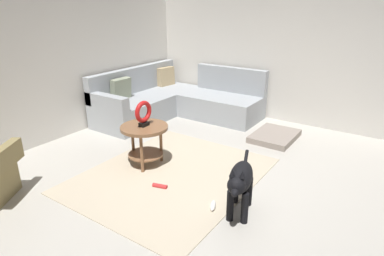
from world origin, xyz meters
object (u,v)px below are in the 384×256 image
(dog, at_px, (240,181))
(dog_toy_bone, at_px, (213,206))
(sectional_couch, at_px, (175,101))
(torus_sculpture, at_px, (143,113))
(dog_bed_mat, at_px, (275,136))
(dog_toy_rope, at_px, (160,186))
(side_table, at_px, (145,135))

(dog, relative_size, dog_toy_bone, 4.57)
(dog_toy_bone, bearing_deg, sectional_couch, 44.32)
(sectional_couch, distance_m, torus_sculpture, 2.03)
(dog_bed_mat, bearing_deg, dog_toy_bone, -175.89)
(torus_sculpture, distance_m, dog_toy_rope, 0.93)
(sectional_couch, xyz_separation_m, torus_sculpture, (-1.79, -0.87, 0.42))
(sectional_couch, xyz_separation_m, side_table, (-1.79, -0.87, 0.13))
(torus_sculpture, bearing_deg, dog_toy_rope, -124.20)
(side_table, bearing_deg, dog_toy_bone, -106.13)
(sectional_couch, bearing_deg, dog_bed_mat, -90.16)
(sectional_couch, xyz_separation_m, dog_bed_mat, (-0.01, -1.94, -0.24))
(torus_sculpture, relative_size, dog, 0.40)
(sectional_couch, relative_size, dog, 2.73)
(dog_bed_mat, xyz_separation_m, dog_toy_bone, (-2.14, -0.15, -0.01))
(side_table, bearing_deg, sectional_couch, 25.87)
(dog_bed_mat, xyz_separation_m, dog, (-2.09, -0.42, 0.33))
(dog_toy_rope, distance_m, dog_toy_bone, 0.70)
(sectional_couch, relative_size, dog_bed_mat, 2.81)
(sectional_couch, relative_size, side_table, 3.75)
(dog, bearing_deg, side_table, -29.16)
(dog_toy_bone, bearing_deg, dog_toy_rope, 90.08)
(dog, bearing_deg, dog_toy_rope, -14.58)
(sectional_couch, xyz_separation_m, dog, (-2.09, -2.36, 0.09))
(dog, distance_m, dog_toy_rope, 1.03)
(dog_bed_mat, bearing_deg, dog, -168.61)
(side_table, distance_m, torus_sculpture, 0.29)
(sectional_couch, height_order, dog_bed_mat, sectional_couch)
(dog_bed_mat, relative_size, dog, 0.97)
(dog_toy_bone, bearing_deg, torus_sculpture, 73.87)
(side_table, relative_size, dog_toy_bone, 3.33)
(dog_toy_rope, bearing_deg, dog, -86.89)
(sectional_couch, bearing_deg, dog_toy_rope, -147.04)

